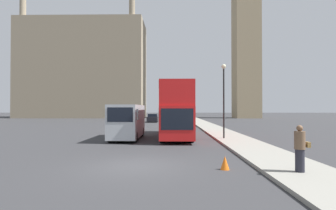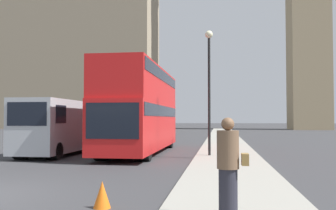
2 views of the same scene
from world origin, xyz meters
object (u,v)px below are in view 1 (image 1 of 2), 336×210
object	(u,v)px
red_double_decker_bus	(176,108)
parked_sedan	(153,118)
street_lamp	(224,90)
white_van	(127,121)
pedestrian	(300,148)

from	to	relation	value
red_double_decker_bus	parked_sedan	distance (m)	25.52
street_lamp	parked_sedan	world-z (taller)	street_lamp
white_van	pedestrian	world-z (taller)	white_van
red_double_decker_bus	parked_sedan	world-z (taller)	red_double_decker_bus
red_double_decker_bus	pedestrian	distance (m)	13.93
white_van	street_lamp	world-z (taller)	street_lamp
red_double_decker_bus	pedestrian	world-z (taller)	red_double_decker_bus
pedestrian	parked_sedan	size ratio (longest dim) A/B	0.40
red_double_decker_bus	pedestrian	size ratio (longest dim) A/B	6.31
street_lamp	red_double_decker_bus	bearing A→B (deg)	149.12
white_van	street_lamp	bearing A→B (deg)	-3.15
street_lamp	parked_sedan	xyz separation A→B (m)	(-7.64, 27.38, -3.27)
white_van	parked_sedan	distance (m)	26.97
white_van	street_lamp	distance (m)	8.07
red_double_decker_bus	white_van	xyz separation A→B (m)	(-3.95, -1.80, -1.01)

